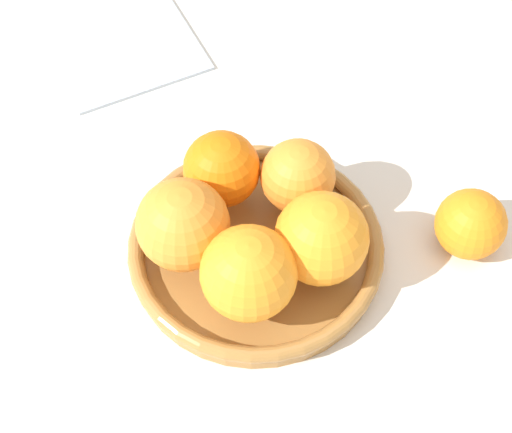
% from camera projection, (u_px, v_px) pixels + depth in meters
% --- Properties ---
extents(ground_plane, '(4.00, 4.00, 0.00)m').
position_uv_depth(ground_plane, '(256.00, 257.00, 0.81)').
color(ground_plane, silver).
extents(fruit_bowl, '(0.24, 0.24, 0.03)m').
position_uv_depth(fruit_bowl, '(256.00, 249.00, 0.80)').
color(fruit_bowl, '#A57238').
rests_on(fruit_bowl, ground_plane).
extents(orange_pile, '(0.20, 0.20, 0.08)m').
position_uv_depth(orange_pile, '(253.00, 224.00, 0.75)').
color(orange_pile, orange).
rests_on(orange_pile, fruit_bowl).
extents(stray_orange, '(0.07, 0.07, 0.07)m').
position_uv_depth(stray_orange, '(471.00, 224.00, 0.79)').
color(stray_orange, orange).
rests_on(stray_orange, ground_plane).
extents(napkin_folded, '(0.20, 0.20, 0.01)m').
position_uv_depth(napkin_folded, '(123.00, 44.00, 0.97)').
color(napkin_folded, silver).
rests_on(napkin_folded, ground_plane).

